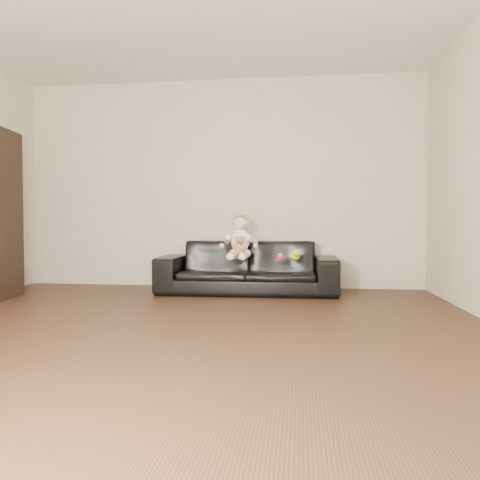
# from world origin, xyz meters

# --- Properties ---
(floor) EXTENTS (5.50, 5.50, 0.00)m
(floor) POSITION_xyz_m (0.00, 0.00, 0.00)
(floor) COLOR #392214
(floor) RESTS_ON ground
(wall_back) EXTENTS (5.00, 0.00, 5.00)m
(wall_back) POSITION_xyz_m (0.00, 2.75, 1.30)
(wall_back) COLOR beige
(wall_back) RESTS_ON ground
(sofa) EXTENTS (2.04, 0.82, 0.59)m
(sofa) POSITION_xyz_m (0.40, 2.25, 0.30)
(sofa) COLOR black
(sofa) RESTS_ON floor
(baby) EXTENTS (0.36, 0.44, 0.51)m
(baby) POSITION_xyz_m (0.33, 2.14, 0.61)
(baby) COLOR silver
(baby) RESTS_ON sofa
(teddy_bear) EXTENTS (0.12, 0.12, 0.20)m
(teddy_bear) POSITION_xyz_m (0.34, 1.98, 0.55)
(teddy_bear) COLOR #B87B34
(teddy_bear) RESTS_ON sofa
(toy_green) EXTENTS (0.14, 0.16, 0.10)m
(toy_green) POSITION_xyz_m (0.94, 2.04, 0.44)
(toy_green) COLOR #A2D919
(toy_green) RESTS_ON sofa
(toy_rattle) EXTENTS (0.09, 0.09, 0.07)m
(toy_rattle) POSITION_xyz_m (0.79, 1.97, 0.43)
(toy_rattle) COLOR red
(toy_rattle) RESTS_ON sofa
(toy_blue_disc) EXTENTS (0.09, 0.09, 0.01)m
(toy_blue_disc) POSITION_xyz_m (0.77, 2.07, 0.40)
(toy_blue_disc) COLOR #197BCB
(toy_blue_disc) RESTS_ON sofa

